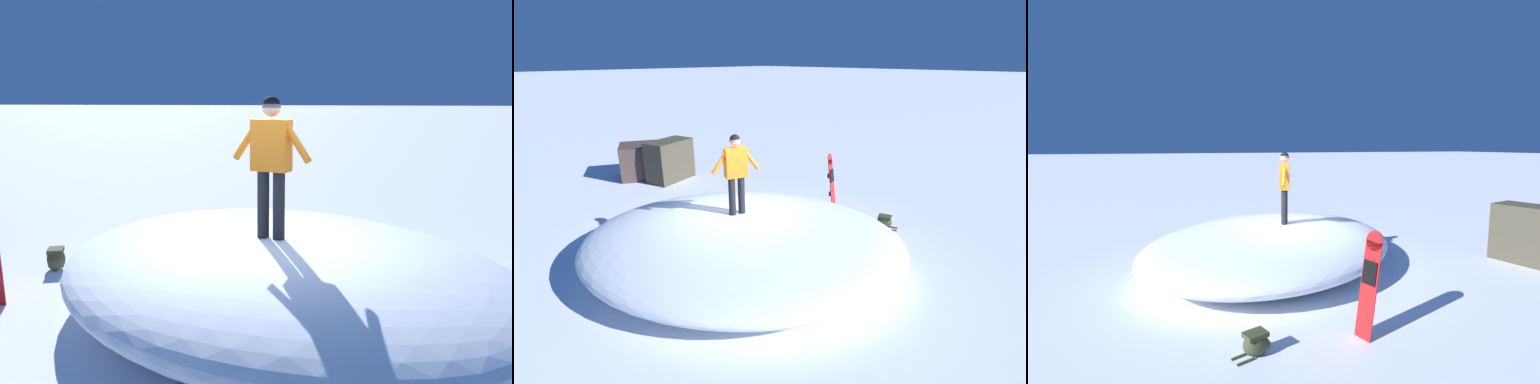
{
  "view_description": "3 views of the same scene",
  "coord_description": "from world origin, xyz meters",
  "views": [
    {
      "loc": [
        -0.76,
        6.23,
        2.66
      ],
      "look_at": [
        0.0,
        -0.6,
        1.47
      ],
      "focal_mm": 39.98,
      "sensor_mm": 36.0,
      "label": 1
    },
    {
      "loc": [
        -4.61,
        -5.48,
        4.01
      ],
      "look_at": [
        0.1,
        -0.87,
        1.54
      ],
      "focal_mm": 25.37,
      "sensor_mm": 36.0,
      "label": 2
    },
    {
      "loc": [
        7.68,
        -2.9,
        2.79
      ],
      "look_at": [
        -0.57,
        -0.12,
        1.67
      ],
      "focal_mm": 25.68,
      "sensor_mm": 36.0,
      "label": 3
    }
  ],
  "objects": [
    {
      "name": "snowboarder_standing",
      "position": [
        -0.22,
        -0.23,
        1.96
      ],
      "size": [
        0.96,
        0.43,
        1.64
      ],
      "color": "black",
      "rests_on": "snow_mound"
    },
    {
      "name": "backpack_near",
      "position": [
        3.22,
        -1.79,
        0.17
      ],
      "size": [
        0.38,
        0.57,
        0.33
      ],
      "color": "#383D23",
      "rests_on": "ground"
    },
    {
      "name": "ground",
      "position": [
        0.0,
        0.0,
        0.0
      ],
      "size": [
        240.0,
        240.0,
        0.0
      ],
      "primitive_type": "plane",
      "color": "white"
    },
    {
      "name": "snow_mound",
      "position": [
        -0.33,
        -0.5,
        0.49
      ],
      "size": [
        8.03,
        8.25,
        0.99
      ],
      "primitive_type": "ellipsoid",
      "rotation": [
        0.0,
        0.0,
        2.24
      ],
      "color": "white",
      "rests_on": "ground"
    }
  ]
}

